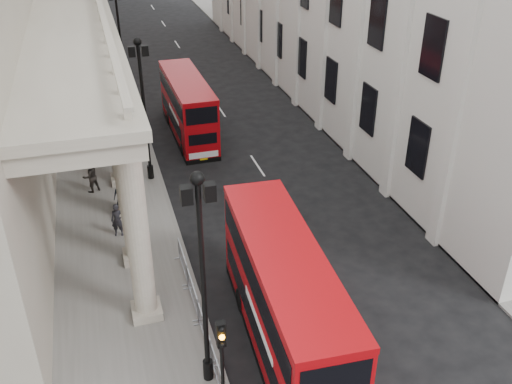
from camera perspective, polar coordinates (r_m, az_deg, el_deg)
sidewalk_west at (r=43.48m, az=-15.26°, el=6.80°), size 6.00×140.00×0.12m
sidewalk_east at (r=46.54m, az=5.57°, el=9.20°), size 3.00×140.00×0.12m
kerb at (r=43.59m, az=-11.39°, el=7.34°), size 0.20×140.00×0.14m
lamp_post_south at (r=18.37m, az=-5.38°, el=-7.79°), size 1.05×0.44×8.32m
lamp_post_mid at (r=32.51m, az=-11.19°, el=8.89°), size 1.05×0.44×8.32m
lamp_post_north at (r=47.83m, az=-13.48°, el=15.19°), size 1.05×0.44×8.32m
traffic_light at (r=18.08m, az=-3.43°, el=-16.04°), size 0.28×0.33×4.30m
bus_near at (r=21.32m, az=2.86°, el=-10.51°), size 2.98×10.38×4.43m
bus_far at (r=39.40m, az=-6.84°, el=8.53°), size 2.38×9.39×4.04m
pedestrian_a at (r=28.95m, az=-13.68°, el=-2.76°), size 0.70×0.54×1.73m
pedestrian_b at (r=33.31m, az=-16.23°, el=1.51°), size 1.15×1.06×1.90m
pedestrian_c at (r=31.35m, az=-13.37°, el=-0.25°), size 0.88×0.71×1.57m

